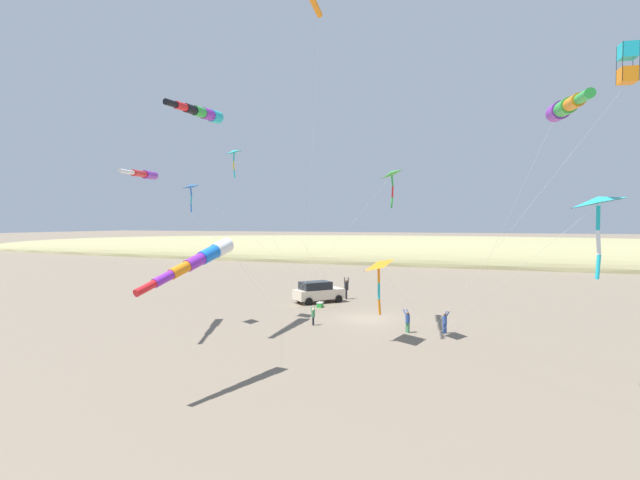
{
  "coord_description": "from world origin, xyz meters",
  "views": [
    {
      "loc": [
        33.53,
        8.77,
        7.01
      ],
      "look_at": [
        8.13,
        -0.62,
        6.01
      ],
      "focal_mm": 26.63,
      "sensor_mm": 36.0,
      "label": 1
    }
  ],
  "objects_px": {
    "person_child_green_jacket": "(408,320)",
    "person_child_grey_jacket": "(313,315)",
    "kite_delta_checkered_midright": "(234,153)",
    "kite_windsock_blue_topmost": "(199,260)",
    "parked_car": "(318,292)",
    "kite_windsock_small_distant": "(565,108)",
    "kite_delta_green_low_center": "(391,175)",
    "kite_windsock_purple_drifting": "(144,174)",
    "kite_delta_long_streamer_left": "(191,187)",
    "cooler_box": "(320,305)",
    "kite_delta_red_high_left": "(378,266)",
    "kite_delta_long_streamer_right": "(597,203)",
    "kite_windsock_magenta_far_left": "(201,113)",
    "person_adult_flyer": "(346,287)",
    "person_bystander_far": "(445,321)",
    "kite_box_black_fish_shape": "(627,64)"
  },
  "relations": [
    {
      "from": "person_bystander_far",
      "to": "kite_windsock_purple_drifting",
      "type": "distance_m",
      "value": 21.47
    },
    {
      "from": "kite_box_black_fish_shape",
      "to": "kite_delta_green_low_center",
      "type": "bearing_deg",
      "value": -121.75
    },
    {
      "from": "person_child_grey_jacket",
      "to": "kite_delta_red_high_left",
      "type": "relative_size",
      "value": 0.18
    },
    {
      "from": "person_adult_flyer",
      "to": "person_bystander_far",
      "type": "xyz_separation_m",
      "value": [
        10.73,
        9.81,
        -0.3
      ]
    },
    {
      "from": "parked_car",
      "to": "cooler_box",
      "type": "distance_m",
      "value": 2.47
    },
    {
      "from": "kite_delta_checkered_midright",
      "to": "kite_windsock_blue_topmost",
      "type": "bearing_deg",
      "value": 24.37
    },
    {
      "from": "kite_windsock_magenta_far_left",
      "to": "kite_box_black_fish_shape",
      "type": "xyz_separation_m",
      "value": [
        4.99,
        22.64,
        -1.03
      ]
    },
    {
      "from": "kite_delta_long_streamer_left",
      "to": "kite_windsock_magenta_far_left",
      "type": "distance_m",
      "value": 5.09
    },
    {
      "from": "kite_delta_long_streamer_left",
      "to": "kite_delta_checkered_midright",
      "type": "relative_size",
      "value": 1.14
    },
    {
      "from": "kite_delta_green_low_center",
      "to": "kite_delta_long_streamer_left",
      "type": "bearing_deg",
      "value": -88.01
    },
    {
      "from": "kite_box_black_fish_shape",
      "to": "kite_windsock_blue_topmost",
      "type": "bearing_deg",
      "value": -76.27
    },
    {
      "from": "kite_delta_long_streamer_left",
      "to": "kite_delta_checkered_midright",
      "type": "height_order",
      "value": "kite_delta_checkered_midright"
    },
    {
      "from": "person_child_green_jacket",
      "to": "person_child_grey_jacket",
      "type": "xyz_separation_m",
      "value": [
        0.05,
        -6.42,
        -0.11
      ]
    },
    {
      "from": "kite_delta_long_streamer_right",
      "to": "kite_delta_checkered_midright",
      "type": "distance_m",
      "value": 24.74
    },
    {
      "from": "kite_windsock_small_distant",
      "to": "kite_windsock_magenta_far_left",
      "type": "relative_size",
      "value": 0.76
    },
    {
      "from": "kite_delta_long_streamer_right",
      "to": "kite_windsock_small_distant",
      "type": "bearing_deg",
      "value": -154.12
    },
    {
      "from": "kite_windsock_blue_topmost",
      "to": "kite_delta_long_streamer_right",
      "type": "relative_size",
      "value": 1.57
    },
    {
      "from": "person_child_green_jacket",
      "to": "kite_windsock_purple_drifting",
      "type": "bearing_deg",
      "value": -72.77
    },
    {
      "from": "person_child_green_jacket",
      "to": "person_child_grey_jacket",
      "type": "bearing_deg",
      "value": -89.59
    },
    {
      "from": "kite_windsock_small_distant",
      "to": "kite_delta_red_high_left",
      "type": "bearing_deg",
      "value": -132.17
    },
    {
      "from": "cooler_box",
      "to": "person_child_grey_jacket",
      "type": "height_order",
      "value": "person_child_grey_jacket"
    },
    {
      "from": "person_child_green_jacket",
      "to": "person_child_grey_jacket",
      "type": "height_order",
      "value": "person_child_green_jacket"
    },
    {
      "from": "person_child_grey_jacket",
      "to": "person_bystander_far",
      "type": "xyz_separation_m",
      "value": [
        -0.68,
        8.66,
        0.08
      ]
    },
    {
      "from": "cooler_box",
      "to": "kite_delta_checkered_midright",
      "type": "xyz_separation_m",
      "value": [
        6.4,
        -4.25,
        11.83
      ]
    },
    {
      "from": "kite_windsock_purple_drifting",
      "to": "kite_delta_long_streamer_left",
      "type": "relative_size",
      "value": 1.08
    },
    {
      "from": "person_child_grey_jacket",
      "to": "kite_windsock_small_distant",
      "type": "relative_size",
      "value": 0.09
    },
    {
      "from": "person_adult_flyer",
      "to": "kite_delta_long_streamer_left",
      "type": "relative_size",
      "value": 0.14
    },
    {
      "from": "parked_car",
      "to": "person_child_green_jacket",
      "type": "distance_m",
      "value": 12.74
    },
    {
      "from": "kite_delta_green_low_center",
      "to": "kite_windsock_purple_drifting",
      "type": "bearing_deg",
      "value": -79.31
    },
    {
      "from": "kite_delta_red_high_left",
      "to": "kite_windsock_magenta_far_left",
      "type": "distance_m",
      "value": 15.05
    },
    {
      "from": "kite_box_black_fish_shape",
      "to": "kite_windsock_small_distant",
      "type": "bearing_deg",
      "value": -48.44
    },
    {
      "from": "person_bystander_far",
      "to": "kite_windsock_purple_drifting",
      "type": "relative_size",
      "value": 0.09
    },
    {
      "from": "person_child_grey_jacket",
      "to": "kite_windsock_magenta_far_left",
      "type": "xyz_separation_m",
      "value": [
        3.57,
        -6.37,
        13.44
      ]
    },
    {
      "from": "cooler_box",
      "to": "kite_delta_red_high_left",
      "type": "relative_size",
      "value": 0.09
    },
    {
      "from": "kite_windsock_small_distant",
      "to": "kite_delta_green_low_center",
      "type": "distance_m",
      "value": 11.93
    },
    {
      "from": "kite_delta_long_streamer_left",
      "to": "kite_delta_long_streamer_right",
      "type": "xyz_separation_m",
      "value": [
        9.82,
        22.66,
        -1.78
      ]
    },
    {
      "from": "person_adult_flyer",
      "to": "kite_delta_checkered_midright",
      "type": "relative_size",
      "value": 0.16
    },
    {
      "from": "person_bystander_far",
      "to": "kite_windsock_magenta_far_left",
      "type": "xyz_separation_m",
      "value": [
        4.25,
        -15.04,
        13.36
      ]
    },
    {
      "from": "kite_delta_long_streamer_left",
      "to": "kite_delta_checkered_midright",
      "type": "xyz_separation_m",
      "value": [
        -2.7,
        1.79,
        2.64
      ]
    },
    {
      "from": "kite_windsock_blue_topmost",
      "to": "kite_box_black_fish_shape",
      "type": "bearing_deg",
      "value": 103.73
    },
    {
      "from": "kite_windsock_purple_drifting",
      "to": "person_child_grey_jacket",
      "type": "bearing_deg",
      "value": 116.94
    },
    {
      "from": "person_adult_flyer",
      "to": "kite_delta_checkered_midright",
      "type": "bearing_deg",
      "value": -24.19
    },
    {
      "from": "person_child_grey_jacket",
      "to": "kite_delta_long_streamer_right",
      "type": "height_order",
      "value": "kite_delta_long_streamer_right"
    },
    {
      "from": "parked_car",
      "to": "person_child_grey_jacket",
      "type": "height_order",
      "value": "parked_car"
    },
    {
      "from": "person_child_grey_jacket",
      "to": "kite_windsock_purple_drifting",
      "type": "distance_m",
      "value": 14.5
    },
    {
      "from": "kite_windsock_blue_topmost",
      "to": "kite_windsock_magenta_far_left",
      "type": "distance_m",
      "value": 13.93
    },
    {
      "from": "parked_car",
      "to": "person_child_green_jacket",
      "type": "bearing_deg",
      "value": 47.16
    },
    {
      "from": "cooler_box",
      "to": "kite_delta_red_high_left",
      "type": "height_order",
      "value": "kite_delta_red_high_left"
    },
    {
      "from": "person_child_green_jacket",
      "to": "kite_box_black_fish_shape",
      "type": "distance_m",
      "value": 17.95
    },
    {
      "from": "parked_car",
      "to": "kite_delta_long_streamer_left",
      "type": "distance_m",
      "value": 14.94
    }
  ]
}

